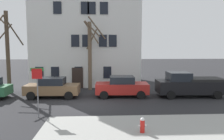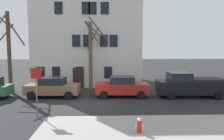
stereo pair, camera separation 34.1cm
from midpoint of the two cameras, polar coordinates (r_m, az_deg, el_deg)
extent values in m
plane|color=#262628|center=(16.01, -6.25, -9.09)|extent=(120.00, 120.00, 0.00)
cube|color=white|center=(25.50, -5.78, 7.43)|extent=(11.39, 6.93, 9.60)
cube|color=#2D231E|center=(22.29, -8.40, -2.06)|extent=(1.10, 0.12, 2.10)
cube|color=black|center=(22.97, -17.85, -0.67)|extent=(0.80, 0.08, 1.20)
cube|color=black|center=(22.59, -14.05, -0.67)|extent=(0.80, 0.08, 1.20)
cube|color=black|center=(22.22, -8.11, -0.66)|extent=(0.80, 0.08, 1.20)
cube|color=black|center=(22.09, -0.57, -0.63)|extent=(0.80, 0.08, 1.20)
cube|color=black|center=(22.11, -8.96, 7.61)|extent=(0.80, 0.08, 1.20)
cube|color=black|center=(22.00, -6.13, 7.65)|extent=(0.80, 0.08, 1.20)
cube|color=black|center=(21.94, -1.73, 7.69)|extent=(0.80, 0.08, 1.20)
cube|color=black|center=(21.97, 0.86, 7.69)|extent=(0.80, 0.08, 1.20)
cube|color=black|center=(22.69, -13.47, 15.60)|extent=(0.80, 0.08, 1.20)
cube|color=black|center=(22.33, -6.43, 15.89)|extent=(0.80, 0.08, 1.20)
cube|color=black|center=(22.29, -4.71, 15.92)|extent=(0.80, 0.08, 1.20)
cube|color=black|center=(22.27, -1.45, 15.95)|extent=(0.80, 0.08, 1.20)
cylinder|color=#4C3D2D|center=(21.90, -25.02, 4.22)|extent=(0.35, 0.35, 7.37)
cylinder|color=#4C3D2D|center=(21.53, -26.72, 11.98)|extent=(1.44, 0.65, 1.36)
cylinder|color=#4C3D2D|center=(21.17, -23.77, 9.39)|extent=(1.16, 1.75, 2.56)
cylinder|color=#4C3D2D|center=(22.53, -25.60, 8.92)|extent=(1.14, 0.89, 1.62)
cylinder|color=brown|center=(21.10, -5.19, 3.62)|extent=(0.37, 0.37, 6.57)
cylinder|color=brown|center=(21.59, -4.68, 8.06)|extent=(1.15, 0.51, 2.00)
cylinder|color=brown|center=(20.48, -4.82, 9.83)|extent=(1.43, 0.53, 2.10)
cylinder|color=brown|center=(20.38, -3.29, 10.94)|extent=(1.66, 1.62, 1.99)
cylinder|color=brown|center=(20.46, -4.51, 10.69)|extent=(1.49, 0.76, 1.48)
cylinder|color=black|center=(20.77, -25.70, -5.18)|extent=(0.68, 0.22, 0.68)
cube|color=brown|center=(18.73, -14.78, -4.82)|extent=(4.45, 1.91, 0.77)
cube|color=#1E232B|center=(18.62, -14.84, -2.78)|extent=(2.07, 1.61, 0.58)
cylinder|color=black|center=(18.44, -19.96, -6.31)|extent=(0.69, 0.25, 0.68)
cylinder|color=black|center=(20.05, -18.24, -5.27)|extent=(0.69, 0.25, 0.68)
cylinder|color=black|center=(17.64, -10.78, -6.60)|extent=(0.69, 0.25, 0.68)
cylinder|color=black|center=(19.32, -9.79, -5.48)|extent=(0.69, 0.25, 0.68)
cube|color=#AD231E|center=(18.30, 3.17, -4.77)|extent=(4.44, 1.95, 0.84)
cube|color=#1E232B|center=(18.18, 3.18, -2.57)|extent=(2.07, 1.65, 0.58)
cylinder|color=black|center=(17.49, -1.59, -6.61)|extent=(0.69, 0.24, 0.68)
cylinder|color=black|center=(19.24, -1.43, -5.44)|extent=(0.69, 0.24, 0.68)
cylinder|color=black|center=(17.65, 8.17, -6.55)|extent=(0.69, 0.24, 0.68)
cylinder|color=black|center=(19.38, 7.44, -5.40)|extent=(0.69, 0.24, 0.68)
cube|color=black|center=(19.49, 20.42, -4.16)|extent=(5.60, 2.24, 1.05)
cube|color=#1E232B|center=(19.03, 17.71, -1.63)|extent=(1.83, 1.87, 0.70)
cube|color=black|center=(19.85, 23.79, -2.28)|extent=(2.94, 2.07, 0.20)
cylinder|color=black|center=(18.04, 15.87, -6.45)|extent=(0.69, 0.24, 0.68)
cylinder|color=black|center=(19.99, 14.25, -5.19)|extent=(0.69, 0.24, 0.68)
cylinder|color=black|center=(19.41, 26.68, -5.99)|extent=(0.69, 0.24, 0.68)
cylinder|color=black|center=(21.23, 24.17, -4.88)|extent=(0.69, 0.24, 0.68)
cylinder|color=red|center=(10.73, 8.15, -14.48)|extent=(0.22, 0.22, 0.60)
sphere|color=silver|center=(10.62, 8.18, -12.87)|extent=(0.21, 0.21, 0.21)
cylinder|color=silver|center=(10.70, 7.28, -14.37)|extent=(0.10, 0.09, 0.09)
cylinder|color=silver|center=(10.75, 9.02, -14.29)|extent=(0.10, 0.09, 0.09)
cylinder|color=slate|center=(13.60, -18.54, -5.76)|extent=(0.07, 0.07, 2.93)
cube|color=red|center=(13.40, -18.73, -0.90)|extent=(0.60, 0.03, 0.60)
cube|color=#1E8C38|center=(13.41, -18.72, 0.18)|extent=(0.76, 0.02, 0.18)
torus|color=black|center=(21.23, -16.40, -4.55)|extent=(0.70, 0.24, 0.71)
torus|color=black|center=(21.23, -19.22, -4.64)|extent=(0.70, 0.24, 0.71)
cylinder|color=black|center=(21.19, -17.83, -4.02)|extent=(0.97, 0.32, 0.19)
cylinder|color=black|center=(21.15, -18.39, -3.42)|extent=(0.10, 0.06, 0.45)
camera|label=1|loc=(0.17, -89.45, 0.06)|focal=34.77mm
camera|label=2|loc=(0.17, 90.55, -0.06)|focal=34.77mm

